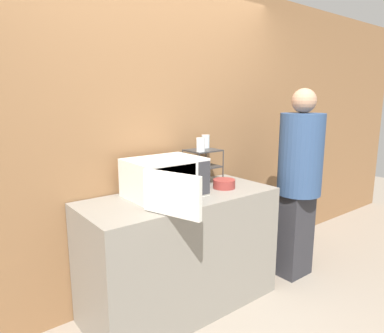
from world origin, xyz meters
name	(u,v)px	position (x,y,z in m)	size (l,w,h in m)	color
ground_plane	(208,325)	(0.00, 0.00, 0.00)	(12.00, 12.00, 0.00)	gray
wall_back	(154,139)	(0.00, 0.69, 1.30)	(8.00, 0.06, 2.60)	olive
counter	(181,251)	(0.00, 0.32, 0.46)	(1.51, 0.65, 0.91)	gray
microwave	(165,178)	(-0.12, 0.36, 1.05)	(0.57, 0.81, 0.28)	silver
dish_rack	(203,159)	(0.37, 0.51, 1.12)	(0.27, 0.23, 0.29)	#333333
glass_front_left	(201,145)	(0.28, 0.44, 1.26)	(0.07, 0.07, 0.11)	silver
glass_back_right	(206,141)	(0.45, 0.58, 1.26)	(0.07, 0.07, 0.11)	silver
bowl	(224,184)	(0.40, 0.28, 0.95)	(0.18, 0.18, 0.07)	maroon
person	(299,175)	(1.12, 0.07, 0.95)	(0.38, 0.38, 1.71)	#2D2D33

